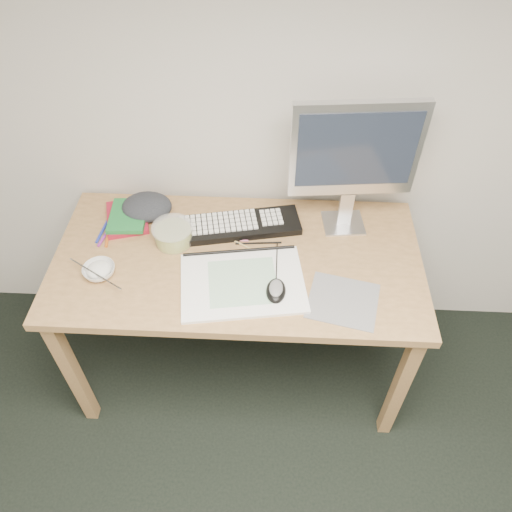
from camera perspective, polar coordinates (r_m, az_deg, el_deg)
The scene contains 18 objects.
desk at distance 1.96m, azimuth -2.09°, elevation -1.79°, with size 1.40×0.70×0.75m.
mousepad at distance 1.78m, azimuth 9.91°, elevation -5.07°, with size 0.24×0.22×0.00m, color gray.
sketchpad at distance 1.80m, azimuth -1.54°, elevation -3.09°, with size 0.44×0.32×0.01m, color white.
keyboard at distance 2.00m, azimuth -1.94°, elevation 3.51°, with size 0.49×0.15×0.03m, color black.
monitor at distance 1.85m, azimuth 11.26°, elevation 11.40°, with size 0.47×0.16×0.55m.
mouse at distance 1.75m, azimuth 2.30°, elevation -3.73°, with size 0.07×0.11×0.04m, color black.
rice_bowl at distance 1.91m, azimuth -17.48°, elevation -1.64°, with size 0.12×0.12×0.04m, color white.
chopsticks at distance 1.88m, azimuth -17.89°, elevation -1.93°, with size 0.02×0.02×0.25m, color #B8B8BA.
fruit_tub at distance 1.95m, azimuth -9.44°, elevation 2.46°, with size 0.16×0.16×0.08m, color #E2B94F.
book_red at distance 2.10m, azimuth -14.49°, elevation 4.27°, with size 0.16×0.21×0.02m, color maroon.
book_green at distance 2.08m, azimuth -14.40°, elevation 4.49°, with size 0.14×0.20×0.02m, color #1C7032.
cloth_lump at distance 2.10m, azimuth -12.37°, elevation 5.51°, with size 0.17×0.14×0.07m, color #2A2D32.
pencil_pink at distance 1.96m, azimuth -3.77°, elevation 1.90°, with size 0.01×0.01×0.20m, color pink.
pencil_tan at distance 1.92m, azimuth -0.37°, elevation 0.67°, with size 0.01×0.01×0.20m, color tan.
pencil_black at distance 1.94m, azimuth 0.29°, elevation 1.49°, with size 0.01×0.01×0.18m, color black.
marker_blue at distance 2.08m, azimuth -17.19°, elevation 2.67°, with size 0.01×0.01×0.12m, color #1F33AC.
marker_orange at distance 2.05m, azimuth -16.59°, elevation 2.24°, with size 0.01×0.01×0.12m, color #C75A17.
marker_purple at distance 2.06m, azimuth -16.89°, elevation 2.22°, with size 0.01×0.01×0.12m, color purple.
Camera 1 is at (-0.15, 0.14, 2.13)m, focal length 35.00 mm.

